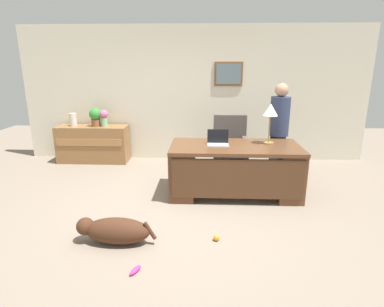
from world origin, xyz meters
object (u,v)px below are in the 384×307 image
at_px(person_standing, 279,132).
at_px(dog_lying, 114,230).
at_px(desk_lamp, 270,112).
at_px(desk, 235,168).
at_px(laptop, 218,141).
at_px(vase_with_flowers, 104,117).
at_px(armchair, 230,148).
at_px(dog_toy_ball, 217,238).
at_px(vase_empty, 73,120).
at_px(potted_plant, 95,116).
at_px(dog_toy_bone, 135,270).
at_px(credenza, 93,144).

distance_m(person_standing, dog_lying, 3.16).
height_order(person_standing, desk_lamp, person_standing).
bearing_deg(desk, laptop, 166.37).
height_order(laptop, vase_with_flowers, vase_with_flowers).
relative_size(armchair, person_standing, 0.64).
bearing_deg(dog_lying, dog_toy_ball, 4.42).
bearing_deg(vase_empty, dog_lying, -61.55).
distance_m(desk, potted_plant, 3.14).
relative_size(dog_lying, vase_empty, 3.55).
height_order(desk, vase_with_flowers, vase_with_flowers).
distance_m(desk, vase_with_flowers, 2.99).
distance_m(desk_lamp, dog_toy_ball, 2.12).
bearing_deg(desk_lamp, person_standing, 62.59).
xyz_separation_m(vase_with_flowers, potted_plant, (-0.17, 0.00, 0.01)).
bearing_deg(person_standing, desk, -139.51).
bearing_deg(dog_toy_bone, laptop, 67.05).
height_order(credenza, armchair, armchair).
xyz_separation_m(credenza, armchair, (2.75, -0.61, 0.11)).
bearing_deg(laptop, potted_plant, 147.42).
height_order(armchair, person_standing, person_standing).
height_order(vase_empty, dog_toy_bone, vase_empty).
relative_size(credenza, vase_with_flowers, 4.30).
bearing_deg(person_standing, credenza, 165.25).
relative_size(vase_empty, potted_plant, 0.72).
xyz_separation_m(vase_with_flowers, dog_toy_ball, (2.17, -2.96, -0.89)).
bearing_deg(dog_toy_ball, desk, 77.07).
bearing_deg(credenza, desk_lamp, -23.70).
distance_m(credenza, potted_plant, 0.58).
bearing_deg(dog_toy_bone, person_standing, 54.19).
relative_size(desk_lamp, vase_with_flowers, 1.87).
xyz_separation_m(laptop, vase_with_flowers, (-2.22, 1.53, 0.10)).
distance_m(desk_lamp, vase_with_flowers, 3.34).
distance_m(desk, laptop, 0.49).
height_order(armchair, desk_lamp, desk_lamp).
bearing_deg(desk, person_standing, 40.49).
bearing_deg(vase_with_flowers, dog_toy_ball, -53.70).
bearing_deg(vase_empty, desk_lamp, -21.54).
relative_size(desk, dog_toy_ball, 27.54).
distance_m(potted_plant, dog_toy_bone, 3.99).
relative_size(credenza, vase_empty, 5.47).
xyz_separation_m(desk_lamp, dog_toy_ball, (-0.83, -1.52, -1.22)).
bearing_deg(vase_empty, desk, -27.08).
relative_size(desk, dog_lying, 2.13).
relative_size(armchair, dog_toy_bone, 6.66).
xyz_separation_m(armchair, vase_with_flowers, (-2.48, 0.62, 0.45)).
bearing_deg(dog_toy_ball, dog_lying, -175.58).
bearing_deg(person_standing, laptop, -149.97).
relative_size(desk, vase_with_flowers, 5.93).
bearing_deg(laptop, credenza, 148.40).
distance_m(dog_lying, vase_with_flowers, 3.30).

